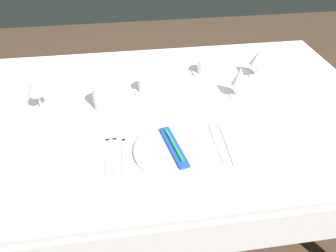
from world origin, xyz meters
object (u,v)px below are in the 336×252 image
at_px(coffee_cup_left, 148,84).
at_px(coffee_cup_right, 206,66).
at_px(fork_salad, 107,151).
at_px(spoon_soup, 225,138).
at_px(dinner_plate, 173,150).
at_px(drink_tumbler, 102,97).
at_px(toothbrush_package, 173,146).
at_px(wine_glass_right, 239,78).
at_px(dinner_knife, 217,143).
at_px(wine_glass_left, 259,58).
at_px(fork_outer, 124,152).
at_px(fork_inner, 115,150).
at_px(wine_glass_centre, 35,88).

bearing_deg(coffee_cup_left, coffee_cup_right, 22.21).
xyz_separation_m(fork_salad, spoon_soup, (0.43, 0.01, -0.00)).
height_order(dinner_plate, drink_tumbler, drink_tumbler).
xyz_separation_m(toothbrush_package, drink_tumbler, (-0.25, 0.30, 0.03)).
relative_size(coffee_cup_left, wine_glass_right, 0.77).
distance_m(dinner_knife, wine_glass_left, 0.55).
relative_size(spoon_soup, coffee_cup_right, 2.15).
xyz_separation_m(dinner_plate, spoon_soup, (0.20, 0.04, -0.01)).
relative_size(toothbrush_package, fork_outer, 1.00).
distance_m(coffee_cup_left, coffee_cup_right, 0.32).
xyz_separation_m(dinner_plate, toothbrush_package, (-0.00, 0.00, 0.02)).
distance_m(fork_inner, dinner_knife, 0.37).
bearing_deg(fork_inner, drink_tumbler, 99.28).
bearing_deg(wine_glass_left, wine_glass_right, -132.66).
distance_m(coffee_cup_right, wine_glass_centre, 0.77).
height_order(fork_salad, coffee_cup_right, coffee_cup_right).
distance_m(dinner_plate, fork_outer, 0.17).
relative_size(coffee_cup_left, coffee_cup_right, 1.02).
relative_size(wine_glass_left, wine_glass_right, 0.99).
height_order(fork_inner, wine_glass_right, wine_glass_right).
bearing_deg(dinner_knife, coffee_cup_left, 119.80).
bearing_deg(fork_outer, fork_salad, 168.22).
bearing_deg(coffee_cup_right, fork_outer, -129.92).
relative_size(fork_outer, spoon_soup, 0.94).
xyz_separation_m(toothbrush_package, wine_glass_left, (0.48, 0.46, 0.07)).
bearing_deg(toothbrush_package, coffee_cup_left, 97.04).
relative_size(dinner_plate, coffee_cup_left, 2.61).
bearing_deg(toothbrush_package, fork_outer, 172.41).
relative_size(wine_glass_centre, drink_tumbler, 1.39).
relative_size(coffee_cup_left, wine_glass_left, 0.78).
xyz_separation_m(toothbrush_package, coffee_cup_left, (-0.05, 0.40, 0.02)).
distance_m(spoon_soup, coffee_cup_right, 0.48).
bearing_deg(fork_salad, fork_outer, -11.78).
xyz_separation_m(spoon_soup, drink_tumbler, (-0.45, 0.26, 0.05)).
xyz_separation_m(dinner_plate, wine_glass_centre, (-0.50, 0.33, 0.09)).
height_order(dinner_knife, coffee_cup_left, coffee_cup_left).
bearing_deg(fork_outer, coffee_cup_right, 50.08).
distance_m(coffee_cup_left, wine_glass_right, 0.39).
relative_size(dinner_plate, dinner_knife, 1.30).
bearing_deg(wine_glass_left, coffee_cup_left, -172.92).
distance_m(fork_salad, wine_glass_right, 0.63).
relative_size(dinner_plate, wine_glass_left, 2.03).
distance_m(dinner_plate, wine_glass_centre, 0.61).
height_order(toothbrush_package, wine_glass_left, wine_glass_left).
relative_size(wine_glass_centre, wine_glass_right, 1.05).
height_order(coffee_cup_right, wine_glass_left, wine_glass_left).
height_order(fork_salad, wine_glass_centre, wine_glass_centre).
relative_size(toothbrush_package, wine_glass_right, 1.53).
height_order(fork_salad, wine_glass_right, wine_glass_right).
relative_size(toothbrush_package, dinner_knife, 0.99).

